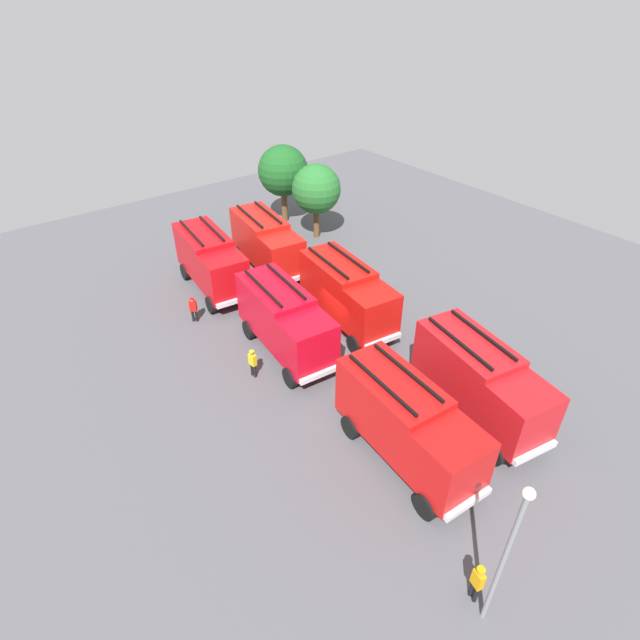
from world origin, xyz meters
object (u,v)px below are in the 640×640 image
Objects in this scene: fire_truck_1 at (285,319)px; tree_0 at (283,171)px; fire_truck_0 at (211,260)px; firefighter_1 at (193,308)px; firefighter_3 at (477,582)px; firefighter_4 at (358,280)px; lamppost at (507,550)px; firefighter_2 at (253,362)px; traffic_cone_0 at (279,239)px; fire_truck_3 at (267,242)px; fire_truck_4 at (347,292)px; tree_1 at (316,189)px; firefighter_0 at (465,338)px; fire_truck_5 at (480,379)px; fire_truck_2 at (407,422)px.

tree_0 is at bearing 151.61° from fire_truck_1.
fire_truck_0 is 4.55× the size of firefighter_1.
firefighter_4 is (-17.29, 9.83, -0.02)m from firefighter_3.
fire_truck_0 is 1.11× the size of lamppost.
firefighter_2 is 15.80m from traffic_cone_0.
firefighter_1 is 21.65m from lamppost.
fire_truck_3 is 1.18× the size of tree_0.
fire_truck_4 is (-0.10, 4.45, 0.00)m from fire_truck_1.
tree_1 is at bearing -143.82° from firefighter_4.
tree_0 reaches higher than firefighter_0.
tree_1 is at bearing -48.91° from firefighter_0.
fire_truck_0 is 8.11m from traffic_cone_0.
firefighter_4 is 0.26× the size of lamppost.
tree_1 reaches higher than fire_truck_5.
tree_1 is 29.56m from lamppost.
fire_truck_5 is 1.19× the size of tree_0.
firefighter_1 reaches higher than traffic_cone_0.
fire_truck_0 is at bearing -9.14° from firefighter_1.
firefighter_4 is (6.31, 7.22, -1.18)m from fire_truck_0.
fire_truck_0 is at bearing -82.29° from fire_truck_3.
fire_truck_0 is 1.00× the size of fire_truck_1.
firefighter_2 is (9.30, -6.85, -1.24)m from fire_truck_3.
fire_truck_0 and fire_truck_3 have the same top height.
tree_0 is (-14.94, 5.70, 2.11)m from fire_truck_4.
lamppost is (15.73, -7.28, 1.74)m from fire_truck_4.
firefighter_0 is 15.91m from firefighter_1.
tree_1 is (-10.83, 10.35, 1.76)m from fire_truck_1.
fire_truck_3 is at bearing -69.66° from tree_1.
fire_truck_1 is 13.86m from traffic_cone_0.
tree_0 is 5.90m from traffic_cone_0.
tree_0 reaches higher than fire_truck_2.
fire_truck_1 is at bearing 6.26° from fire_truck_0.
fire_truck_0 is 9.57m from fire_truck_4.
tree_0 is 4.23m from tree_1.
firefighter_4 is 9.42m from traffic_cone_0.
fire_truck_0 is at bearing -174.35° from fire_truck_1.
fire_truck_3 reaches higher than traffic_cone_0.
fire_truck_3 is 4.35× the size of firefighter_0.
tree_0 is 8.57× the size of traffic_cone_0.
fire_truck_5 is 21.23m from tree_1.
lamppost is (24.22, -7.13, 1.74)m from fire_truck_3.
firefighter_4 is at bearing -0.43° from traffic_cone_0.
fire_truck_2 is at bearing 5.69° from fire_truck_0.
firefighter_3 is at bearing -0.08° from fire_truck_0.
fire_truck_4 is 9.58m from fire_truck_5.
fire_truck_4 is at bearing 176.81° from firefighter_2.
firefighter_3 is at bearing -41.29° from fire_truck_5.
lamppost is (21.45, -0.09, 2.99)m from firefighter_1.
fire_truck_5 is at bearing 30.49° from fire_truck_1.
fire_truck_3 is (-17.89, 4.48, 0.00)m from fire_truck_2.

